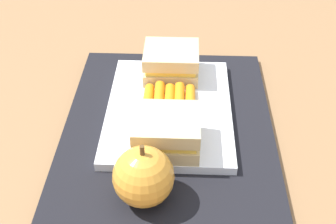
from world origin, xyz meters
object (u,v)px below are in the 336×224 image
(sandwich_half_right, at_px, (167,132))
(apple, at_px, (143,177))
(food_tray, at_px, (169,110))
(sandwich_half_left, at_px, (171,62))
(carrot_sticks_bundle, at_px, (169,102))

(sandwich_half_right, height_order, apple, apple)
(sandwich_half_right, distance_m, apple, 0.08)
(food_tray, distance_m, sandwich_half_right, 0.08)
(sandwich_half_left, bearing_deg, sandwich_half_right, 0.00)
(sandwich_half_left, relative_size, sandwich_half_right, 1.00)
(sandwich_half_left, height_order, apple, apple)
(food_tray, xyz_separation_m, carrot_sticks_bundle, (0.00, -0.00, 0.01))
(sandwich_half_left, relative_size, apple, 1.01)
(sandwich_half_right, bearing_deg, apple, -16.36)
(food_tray, bearing_deg, sandwich_half_left, 180.00)
(sandwich_half_left, height_order, carrot_sticks_bundle, sandwich_half_left)
(food_tray, bearing_deg, sandwich_half_right, 0.00)
(food_tray, height_order, carrot_sticks_bundle, carrot_sticks_bundle)
(food_tray, bearing_deg, apple, -8.17)
(sandwich_half_right, bearing_deg, sandwich_half_left, 180.00)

